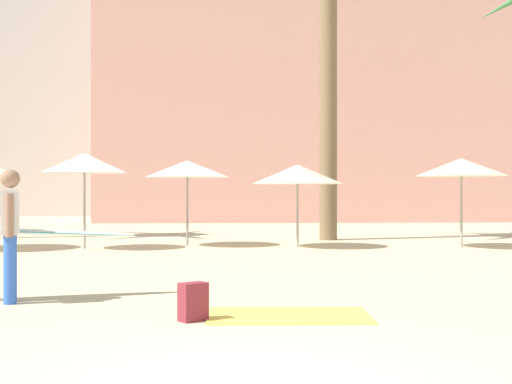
{
  "coord_description": "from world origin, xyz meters",
  "views": [
    {
      "loc": [
        -0.12,
        -4.9,
        1.4
      ],
      "look_at": [
        0.51,
        7.41,
        1.42
      ],
      "focal_mm": 48.23,
      "sensor_mm": 36.0,
      "label": 1
    }
  ],
  "objects_px": {
    "cafe_umbrella_4": "(85,163)",
    "beach_towel": "(289,315)",
    "cafe_umbrella_0": "(187,169)",
    "person_mid_center": "(13,230)",
    "backpack": "(193,302)",
    "cafe_umbrella_6": "(298,174)",
    "cafe_umbrella_1": "(461,167)"
  },
  "relations": [
    {
      "from": "cafe_umbrella_6",
      "to": "backpack",
      "type": "distance_m",
      "value": 10.52
    },
    {
      "from": "cafe_umbrella_0",
      "to": "cafe_umbrella_4",
      "type": "distance_m",
      "value": 2.68
    },
    {
      "from": "cafe_umbrella_0",
      "to": "person_mid_center",
      "type": "bearing_deg",
      "value": -101.0
    },
    {
      "from": "beach_towel",
      "to": "backpack",
      "type": "height_order",
      "value": "backpack"
    },
    {
      "from": "cafe_umbrella_0",
      "to": "person_mid_center",
      "type": "height_order",
      "value": "cafe_umbrella_0"
    },
    {
      "from": "cafe_umbrella_4",
      "to": "person_mid_center",
      "type": "xyz_separation_m",
      "value": [
        0.74,
        -8.42,
        -1.24
      ]
    },
    {
      "from": "beach_towel",
      "to": "backpack",
      "type": "relative_size",
      "value": 4.39
    },
    {
      "from": "cafe_umbrella_1",
      "to": "beach_towel",
      "type": "height_order",
      "value": "cafe_umbrella_1"
    },
    {
      "from": "cafe_umbrella_6",
      "to": "beach_towel",
      "type": "distance_m",
      "value": 10.15
    },
    {
      "from": "cafe_umbrella_0",
      "to": "cafe_umbrella_1",
      "type": "height_order",
      "value": "cafe_umbrella_1"
    },
    {
      "from": "cafe_umbrella_0",
      "to": "cafe_umbrella_4",
      "type": "relative_size",
      "value": 0.94
    },
    {
      "from": "backpack",
      "to": "person_mid_center",
      "type": "bearing_deg",
      "value": 22.06
    },
    {
      "from": "cafe_umbrella_0",
      "to": "backpack",
      "type": "relative_size",
      "value": 5.4
    },
    {
      "from": "backpack",
      "to": "person_mid_center",
      "type": "xyz_separation_m",
      "value": [
        -2.38,
        1.48,
        0.72
      ]
    },
    {
      "from": "cafe_umbrella_1",
      "to": "person_mid_center",
      "type": "relative_size",
      "value": 0.76
    },
    {
      "from": "beach_towel",
      "to": "cafe_umbrella_1",
      "type": "bearing_deg",
      "value": 60.5
    },
    {
      "from": "cafe_umbrella_0",
      "to": "person_mid_center",
      "type": "xyz_separation_m",
      "value": [
        -1.8,
        -9.26,
        -1.12
      ]
    },
    {
      "from": "backpack",
      "to": "cafe_umbrella_1",
      "type": "bearing_deg",
      "value": -69.56
    },
    {
      "from": "person_mid_center",
      "to": "cafe_umbrella_1",
      "type": "bearing_deg",
      "value": 28.14
    },
    {
      "from": "backpack",
      "to": "beach_towel",
      "type": "bearing_deg",
      "value": -113.94
    },
    {
      "from": "cafe_umbrella_6",
      "to": "cafe_umbrella_1",
      "type": "bearing_deg",
      "value": -4.88
    },
    {
      "from": "beach_towel",
      "to": "backpack",
      "type": "xyz_separation_m",
      "value": [
        -1.08,
        -0.23,
        0.19
      ]
    },
    {
      "from": "cafe_umbrella_1",
      "to": "cafe_umbrella_6",
      "type": "relative_size",
      "value": 0.99
    },
    {
      "from": "cafe_umbrella_4",
      "to": "cafe_umbrella_6",
      "type": "distance_m",
      "value": 5.42
    },
    {
      "from": "cafe_umbrella_6",
      "to": "cafe_umbrella_4",
      "type": "bearing_deg",
      "value": -177.57
    },
    {
      "from": "cafe_umbrella_6",
      "to": "beach_towel",
      "type": "xyz_separation_m",
      "value": [
        -1.21,
        -9.9,
        -1.88
      ]
    },
    {
      "from": "cafe_umbrella_0",
      "to": "cafe_umbrella_4",
      "type": "xyz_separation_m",
      "value": [
        -2.54,
        -0.84,
        0.12
      ]
    },
    {
      "from": "beach_towel",
      "to": "person_mid_center",
      "type": "relative_size",
      "value": 0.6
    },
    {
      "from": "cafe_umbrella_4",
      "to": "beach_towel",
      "type": "relative_size",
      "value": 1.31
    },
    {
      "from": "cafe_umbrella_0",
      "to": "person_mid_center",
      "type": "relative_size",
      "value": 0.73
    },
    {
      "from": "cafe_umbrella_4",
      "to": "backpack",
      "type": "height_order",
      "value": "cafe_umbrella_4"
    },
    {
      "from": "cafe_umbrella_0",
      "to": "backpack",
      "type": "bearing_deg",
      "value": -86.9
    }
  ]
}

